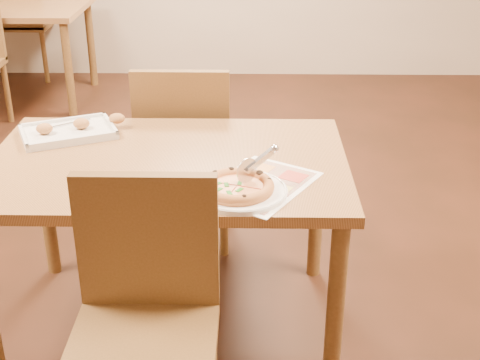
{
  "coord_description": "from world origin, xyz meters",
  "views": [
    {
      "loc": [
        0.3,
        -2.2,
        1.69
      ],
      "look_at": [
        0.27,
        -0.27,
        0.77
      ],
      "focal_mm": 50.0,
      "sensor_mm": 36.0,
      "label": 1
    }
  ],
  "objects_px": {
    "dining_table": "(168,181)",
    "plate": "(240,192)",
    "chair_near": "(145,292)",
    "bg_chair_far": "(20,13)",
    "pizza_cutter": "(256,163)",
    "chair_far": "(184,137)",
    "pizza": "(237,187)",
    "appetizer_tray": "(71,131)",
    "menu": "(260,185)"
  },
  "relations": [
    {
      "from": "appetizer_tray",
      "to": "menu",
      "type": "xyz_separation_m",
      "value": [
        0.74,
        -0.44,
        -0.01
      ]
    },
    {
      "from": "chair_far",
      "to": "bg_chair_far",
      "type": "relative_size",
      "value": 1.0
    },
    {
      "from": "chair_near",
      "to": "pizza",
      "type": "relative_size",
      "value": 1.95
    },
    {
      "from": "plate",
      "to": "menu",
      "type": "relative_size",
      "value": 0.79
    },
    {
      "from": "chair_far",
      "to": "bg_chair_far",
      "type": "distance_m",
      "value": 3.14
    },
    {
      "from": "bg_chair_far",
      "to": "pizza_cutter",
      "type": "relative_size",
      "value": 3.61
    },
    {
      "from": "chair_near",
      "to": "appetizer_tray",
      "type": "xyz_separation_m",
      "value": [
        -0.4,
        0.83,
        0.17
      ]
    },
    {
      "from": "bg_chair_far",
      "to": "pizza",
      "type": "relative_size",
      "value": 1.95
    },
    {
      "from": "plate",
      "to": "pizza_cutter",
      "type": "xyz_separation_m",
      "value": [
        0.05,
        0.05,
        0.08
      ]
    },
    {
      "from": "chair_far",
      "to": "chair_near",
      "type": "bearing_deg",
      "value": 90.0
    },
    {
      "from": "chair_near",
      "to": "plate",
      "type": "xyz_separation_m",
      "value": [
        0.27,
        0.33,
        0.16
      ]
    },
    {
      "from": "dining_table",
      "to": "chair_far",
      "type": "height_order",
      "value": "chair_far"
    },
    {
      "from": "pizza",
      "to": "chair_near",
      "type": "bearing_deg",
      "value": -128.57
    },
    {
      "from": "dining_table",
      "to": "appetizer_tray",
      "type": "relative_size",
      "value": 3.09
    },
    {
      "from": "chair_near",
      "to": "appetizer_tray",
      "type": "relative_size",
      "value": 1.12
    },
    {
      "from": "bg_chair_far",
      "to": "dining_table",
      "type": "bearing_deg",
      "value": 115.85
    },
    {
      "from": "dining_table",
      "to": "plate",
      "type": "height_order",
      "value": "plate"
    },
    {
      "from": "chair_near",
      "to": "pizza_cutter",
      "type": "bearing_deg",
      "value": 49.57
    },
    {
      "from": "appetizer_tray",
      "to": "pizza_cutter",
      "type": "bearing_deg",
      "value": -32.32
    },
    {
      "from": "pizza_cutter",
      "to": "bg_chair_far",
      "type": "bearing_deg",
      "value": 77.52
    },
    {
      "from": "appetizer_tray",
      "to": "menu",
      "type": "bearing_deg",
      "value": -30.74
    },
    {
      "from": "plate",
      "to": "pizza_cutter",
      "type": "bearing_deg",
      "value": 41.26
    },
    {
      "from": "dining_table",
      "to": "appetizer_tray",
      "type": "distance_m",
      "value": 0.48
    },
    {
      "from": "chair_far",
      "to": "pizza_cutter",
      "type": "bearing_deg",
      "value": 111.16
    },
    {
      "from": "chair_near",
      "to": "chair_far",
      "type": "xyz_separation_m",
      "value": [
        -0.0,
        1.2,
        0.0
      ]
    },
    {
      "from": "bg_chair_far",
      "to": "plate",
      "type": "distance_m",
      "value": 4.04
    },
    {
      "from": "chair_near",
      "to": "bg_chair_far",
      "type": "height_order",
      "value": "same"
    },
    {
      "from": "menu",
      "to": "plate",
      "type": "bearing_deg",
      "value": -135.26
    },
    {
      "from": "pizza_cutter",
      "to": "dining_table",
      "type": "bearing_deg",
      "value": 103.78
    },
    {
      "from": "bg_chair_far",
      "to": "pizza_cutter",
      "type": "bearing_deg",
      "value": 118.56
    },
    {
      "from": "dining_table",
      "to": "chair_far",
      "type": "distance_m",
      "value": 0.61
    },
    {
      "from": "pizza",
      "to": "bg_chair_far",
      "type": "bearing_deg",
      "value": 117.46
    },
    {
      "from": "dining_table",
      "to": "chair_near",
      "type": "bearing_deg",
      "value": -90.0
    },
    {
      "from": "chair_near",
      "to": "appetizer_tray",
      "type": "distance_m",
      "value": 0.94
    },
    {
      "from": "chair_near",
      "to": "menu",
      "type": "bearing_deg",
      "value": 49.82
    },
    {
      "from": "chair_near",
      "to": "bg_chair_far",
      "type": "bearing_deg",
      "value": 112.29
    },
    {
      "from": "chair_near",
      "to": "pizza_cutter",
      "type": "xyz_separation_m",
      "value": [
        0.32,
        0.38,
        0.24
      ]
    },
    {
      "from": "plate",
      "to": "menu",
      "type": "distance_m",
      "value": 0.09
    },
    {
      "from": "pizza",
      "to": "appetizer_tray",
      "type": "xyz_separation_m",
      "value": [
        -0.66,
        0.51,
        -0.01
      ]
    },
    {
      "from": "dining_table",
      "to": "pizza_cutter",
      "type": "height_order",
      "value": "pizza_cutter"
    },
    {
      "from": "appetizer_tray",
      "to": "chair_far",
      "type": "bearing_deg",
      "value": 42.44
    },
    {
      "from": "plate",
      "to": "menu",
      "type": "height_order",
      "value": "plate"
    },
    {
      "from": "pizza_cutter",
      "to": "menu",
      "type": "distance_m",
      "value": 0.09
    },
    {
      "from": "chair_far",
      "to": "plate",
      "type": "xyz_separation_m",
      "value": [
        0.27,
        -0.87,
        0.16
      ]
    },
    {
      "from": "chair_far",
      "to": "menu",
      "type": "bearing_deg",
      "value": 112.45
    },
    {
      "from": "chair_far",
      "to": "pizza",
      "type": "xyz_separation_m",
      "value": [
        0.26,
        -0.88,
        0.18
      ]
    },
    {
      "from": "dining_table",
      "to": "menu",
      "type": "distance_m",
      "value": 0.4
    },
    {
      "from": "dining_table",
      "to": "chair_far",
      "type": "xyz_separation_m",
      "value": [
        -0.0,
        0.6,
        -0.07
      ]
    },
    {
      "from": "dining_table",
      "to": "bg_chair_far",
      "type": "bearing_deg",
      "value": 115.85
    },
    {
      "from": "dining_table",
      "to": "plate",
      "type": "bearing_deg",
      "value": -45.23
    }
  ]
}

